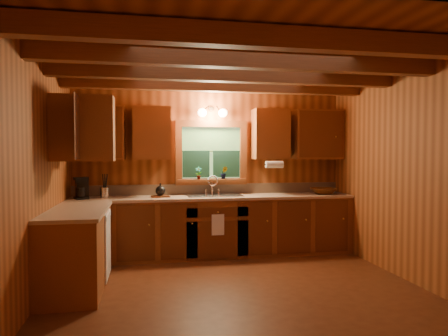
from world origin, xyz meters
TOP-DOWN VIEW (x-y plane):
  - room at (0.00, 0.00)m, footprint 4.20×4.20m
  - ceiling_beams at (0.00, 0.00)m, footprint 4.20×2.54m
  - base_cabinets at (-0.49, 1.28)m, footprint 4.20×2.22m
  - countertop at (-0.48, 1.29)m, footprint 4.20×2.24m
  - backsplash at (0.00, 1.89)m, footprint 4.20×0.02m
  - dishwasher_panel at (-1.47, 0.68)m, footprint 0.02×0.60m
  - upper_cabinets at (-0.56, 1.42)m, footprint 4.19×1.77m
  - window at (0.00, 1.87)m, footprint 1.12×0.08m
  - window_sill at (0.00, 1.82)m, footprint 1.06×0.14m
  - wall_sconce at (0.00, 1.75)m, footprint 0.45×0.21m
  - paper_towel_roll at (0.92, 1.53)m, footprint 0.27×0.11m
  - dish_towel at (0.00, 1.26)m, footprint 0.18×0.01m
  - sink at (0.00, 1.60)m, footprint 0.82×0.48m
  - coffee_maker at (-1.90, 1.56)m, footprint 0.17×0.22m
  - utensil_crock at (-1.59, 1.62)m, footprint 0.12×0.12m
  - cutting_board at (-0.80, 1.58)m, footprint 0.28×0.22m
  - teakettle at (-0.80, 1.58)m, footprint 0.14×0.14m
  - wicker_basket at (1.73, 1.53)m, footprint 0.48×0.48m
  - potted_plant_left at (-0.21, 1.78)m, footprint 0.11×0.08m
  - potted_plant_right at (0.19, 1.81)m, footprint 0.12×0.11m

SIDE VIEW (x-z plane):
  - base_cabinets at x=-0.49m, z-range 0.00..0.86m
  - dishwasher_panel at x=-1.47m, z-range 0.03..0.83m
  - dish_towel at x=0.00m, z-range 0.37..0.67m
  - sink at x=0.00m, z-range 0.64..1.07m
  - countertop at x=-0.48m, z-range 0.86..0.90m
  - cutting_board at x=-0.80m, z-range 0.90..0.92m
  - wicker_basket at x=1.73m, z-range 0.90..1.00m
  - backsplash at x=0.00m, z-range 0.90..1.06m
  - utensil_crock at x=-1.59m, z-range 0.81..1.16m
  - teakettle at x=-0.80m, z-range 0.90..1.08m
  - coffee_maker at x=-1.90m, z-range 0.90..1.20m
  - window_sill at x=0.00m, z-range 1.10..1.14m
  - potted_plant_right at x=0.19m, z-range 1.14..1.33m
  - potted_plant_left at x=-0.21m, z-range 1.14..1.34m
  - room at x=0.00m, z-range -0.80..3.40m
  - paper_towel_roll at x=0.92m, z-range 1.31..1.42m
  - window at x=0.00m, z-range 1.03..2.03m
  - upper_cabinets at x=-0.56m, z-range 1.45..2.23m
  - wall_sconce at x=0.00m, z-range 2.08..2.25m
  - ceiling_beams at x=0.00m, z-range 2.40..2.58m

